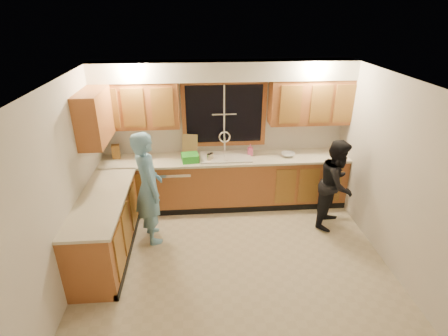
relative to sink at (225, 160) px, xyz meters
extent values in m
plane|color=#BAAC8F|center=(0.00, -1.60, -0.86)|extent=(4.20, 4.20, 0.00)
plane|color=white|center=(0.00, -1.60, 1.64)|extent=(4.20, 4.20, 0.00)
plane|color=beige|center=(0.00, 0.30, 0.39)|extent=(4.20, 0.00, 4.20)
plane|color=beige|center=(-2.10, -1.60, 0.39)|extent=(0.00, 3.80, 3.80)
plane|color=beige|center=(2.10, -1.60, 0.39)|extent=(0.00, 3.80, 3.80)
cube|color=#A65F30|center=(0.00, 0.00, -0.42)|extent=(4.20, 0.60, 0.88)
cube|color=#A65F30|center=(-1.80, -1.25, -0.42)|extent=(0.60, 1.90, 0.88)
cube|color=beige|center=(0.00, -0.02, 0.04)|extent=(4.20, 0.63, 0.04)
cube|color=beige|center=(-1.79, -1.25, 0.04)|extent=(0.63, 1.90, 0.04)
cube|color=#A65F30|center=(-1.43, 0.13, 0.96)|extent=(1.35, 0.33, 0.75)
cube|color=#A65F30|center=(1.43, 0.13, 0.96)|extent=(1.35, 0.33, 0.75)
cube|color=#A65F30|center=(-1.94, -0.48, 0.96)|extent=(0.33, 0.90, 0.75)
cube|color=white|center=(0.00, 0.12, 1.49)|extent=(4.20, 0.35, 0.30)
cube|color=black|center=(0.00, 0.29, 0.74)|extent=(1.30, 0.01, 1.00)
cube|color=#A65F30|center=(0.00, 0.28, 1.27)|extent=(1.44, 0.03, 0.07)
cube|color=#A65F30|center=(0.00, 0.28, 0.20)|extent=(1.44, 0.03, 0.07)
cube|color=#A65F30|center=(-0.69, 0.28, 0.74)|extent=(0.07, 0.03, 1.00)
cube|color=#A65F30|center=(0.69, 0.28, 0.74)|extent=(0.07, 0.03, 1.00)
cube|color=silver|center=(0.00, 0.00, 0.07)|extent=(0.86, 0.52, 0.03)
cube|color=silver|center=(-0.21, 0.00, -0.02)|extent=(0.38, 0.42, 0.18)
cube|color=silver|center=(0.21, 0.00, -0.02)|extent=(0.38, 0.42, 0.18)
cylinder|color=silver|center=(0.00, 0.20, 0.22)|extent=(0.04, 0.04, 0.28)
torus|color=silver|center=(0.00, 0.20, 0.36)|extent=(0.21, 0.03, 0.21)
cube|color=white|center=(-0.85, -0.01, -0.45)|extent=(0.60, 0.56, 0.82)
cube|color=white|center=(-1.80, -1.82, -0.41)|extent=(0.58, 0.75, 0.90)
imported|color=#69A2C6|center=(-1.20, -0.91, 0.00)|extent=(0.60, 0.73, 1.73)
imported|color=black|center=(1.69, -0.75, -0.14)|extent=(0.86, 0.90, 1.45)
cube|color=olive|center=(-1.85, 0.12, 0.17)|extent=(0.14, 0.12, 0.24)
cube|color=tan|center=(-0.60, 0.20, 0.23)|extent=(0.28, 0.15, 0.35)
cube|color=green|center=(-0.60, -0.11, 0.12)|extent=(0.30, 0.29, 0.13)
imported|color=#DB5386|center=(0.43, 0.06, 0.16)|extent=(0.10, 0.10, 0.20)
imported|color=silver|center=(1.08, -0.03, 0.08)|extent=(0.28, 0.28, 0.06)
cylinder|color=#B6A78C|center=(-0.28, -0.14, 0.12)|extent=(0.07, 0.07, 0.13)
cylinder|color=#B6A78C|center=(-0.24, -0.08, 0.11)|extent=(0.07, 0.07, 0.12)
camera|label=1|loc=(-0.47, -5.47, 2.41)|focal=28.00mm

